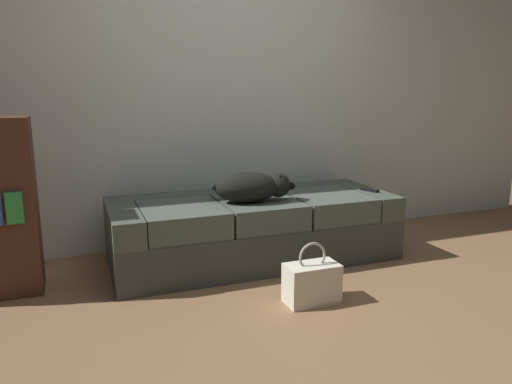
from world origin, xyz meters
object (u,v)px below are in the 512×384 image
(dog_dark, at_px, (253,187))
(handbag, at_px, (312,282))
(tv_remote, at_px, (370,190))
(couch, at_px, (254,228))

(dog_dark, xyz_separation_m, handbag, (0.11, -0.71, -0.46))
(dog_dark, distance_m, handbag, 0.86)
(dog_dark, relative_size, tv_remote, 4.22)
(couch, xyz_separation_m, handbag, (0.05, -0.85, -0.11))
(couch, xyz_separation_m, dog_dark, (-0.06, -0.14, 0.35))
(couch, distance_m, handbag, 0.86)
(couch, height_order, handbag, couch)
(tv_remote, xyz_separation_m, handbag, (-0.88, -0.73, -0.36))
(couch, relative_size, tv_remote, 13.94)
(tv_remote, bearing_deg, dog_dark, 158.23)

